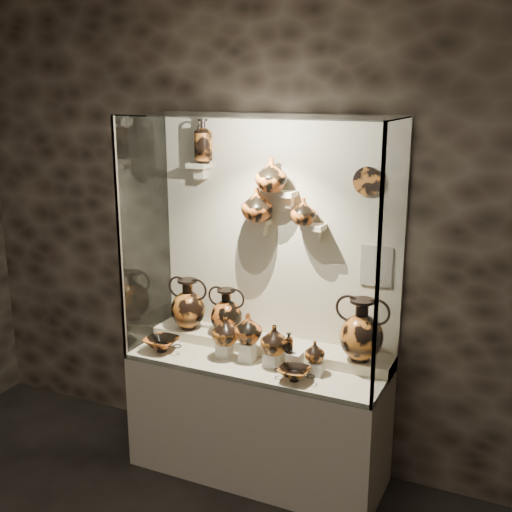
% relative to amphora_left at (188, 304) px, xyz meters
% --- Properties ---
extents(wall_back, '(5.00, 0.02, 3.20)m').
position_rel_amphora_left_xyz_m(wall_back, '(0.61, 0.18, 0.52)').
color(wall_back, black).
rests_on(wall_back, ground).
extents(plinth, '(1.70, 0.60, 0.80)m').
position_rel_amphora_left_xyz_m(plinth, '(0.61, -0.14, -0.68)').
color(plinth, beige).
rests_on(plinth, floor).
extents(front_tier, '(1.68, 0.58, 0.03)m').
position_rel_amphora_left_xyz_m(front_tier, '(0.61, -0.14, -0.27)').
color(front_tier, beige).
rests_on(front_tier, plinth).
extents(rear_tier, '(1.70, 0.25, 0.10)m').
position_rel_amphora_left_xyz_m(rear_tier, '(0.61, 0.03, -0.23)').
color(rear_tier, beige).
rests_on(rear_tier, plinth).
extents(back_panel, '(1.70, 0.03, 1.60)m').
position_rel_amphora_left_xyz_m(back_panel, '(0.61, 0.17, 0.52)').
color(back_panel, beige).
rests_on(back_panel, plinth).
extents(glass_front, '(1.70, 0.01, 1.60)m').
position_rel_amphora_left_xyz_m(glass_front, '(0.61, -0.44, 0.52)').
color(glass_front, white).
rests_on(glass_front, plinth).
extents(glass_left, '(0.01, 0.60, 1.60)m').
position_rel_amphora_left_xyz_m(glass_left, '(-0.24, -0.14, 0.52)').
color(glass_left, white).
rests_on(glass_left, plinth).
extents(glass_right, '(0.01, 0.60, 1.60)m').
position_rel_amphora_left_xyz_m(glass_right, '(1.46, -0.14, 0.52)').
color(glass_right, white).
rests_on(glass_right, plinth).
extents(glass_top, '(1.70, 0.60, 0.01)m').
position_rel_amphora_left_xyz_m(glass_top, '(0.61, -0.14, 1.31)').
color(glass_top, white).
rests_on(glass_top, back_panel).
extents(frame_post_left, '(0.02, 0.02, 1.60)m').
position_rel_amphora_left_xyz_m(frame_post_left, '(-0.23, -0.43, 0.52)').
color(frame_post_left, gray).
rests_on(frame_post_left, plinth).
extents(frame_post_right, '(0.02, 0.02, 1.60)m').
position_rel_amphora_left_xyz_m(frame_post_right, '(1.45, -0.43, 0.52)').
color(frame_post_right, gray).
rests_on(frame_post_right, plinth).
extents(pedestal_a, '(0.09, 0.09, 0.10)m').
position_rel_amphora_left_xyz_m(pedestal_a, '(0.39, -0.19, -0.20)').
color(pedestal_a, silver).
rests_on(pedestal_a, front_tier).
extents(pedestal_b, '(0.09, 0.09, 0.13)m').
position_rel_amphora_left_xyz_m(pedestal_b, '(0.56, -0.19, -0.19)').
color(pedestal_b, silver).
rests_on(pedestal_b, front_tier).
extents(pedestal_c, '(0.09, 0.09, 0.09)m').
position_rel_amphora_left_xyz_m(pedestal_c, '(0.73, -0.19, -0.21)').
color(pedestal_c, silver).
rests_on(pedestal_c, front_tier).
extents(pedestal_d, '(0.09, 0.09, 0.12)m').
position_rel_amphora_left_xyz_m(pedestal_d, '(0.89, -0.19, -0.19)').
color(pedestal_d, silver).
rests_on(pedestal_d, front_tier).
extents(pedestal_e, '(0.09, 0.09, 0.08)m').
position_rel_amphora_left_xyz_m(pedestal_e, '(1.03, -0.19, -0.21)').
color(pedestal_e, silver).
rests_on(pedestal_e, front_tier).
extents(bracket_ul, '(0.14, 0.12, 0.04)m').
position_rel_amphora_left_xyz_m(bracket_ul, '(0.06, 0.10, 0.97)').
color(bracket_ul, beige).
rests_on(bracket_ul, back_panel).
extents(bracket_ca, '(0.14, 0.12, 0.04)m').
position_rel_amphora_left_xyz_m(bracket_ca, '(0.51, 0.10, 0.62)').
color(bracket_ca, beige).
rests_on(bracket_ca, back_panel).
extents(bracket_cb, '(0.10, 0.12, 0.04)m').
position_rel_amphora_left_xyz_m(bracket_cb, '(0.71, 0.10, 0.82)').
color(bracket_cb, beige).
rests_on(bracket_cb, back_panel).
extents(bracket_cc, '(0.14, 0.12, 0.04)m').
position_rel_amphora_left_xyz_m(bracket_cc, '(0.89, 0.10, 0.62)').
color(bracket_cc, beige).
rests_on(bracket_cc, back_panel).
extents(amphora_left, '(0.30, 0.30, 0.37)m').
position_rel_amphora_left_xyz_m(amphora_left, '(0.00, 0.00, 0.00)').
color(amphora_left, '#B16022').
rests_on(amphora_left, rear_tier).
extents(amphora_mid, '(0.35, 0.35, 0.33)m').
position_rel_amphora_left_xyz_m(amphora_mid, '(0.30, 0.01, -0.02)').
color(amphora_mid, '#C45D22').
rests_on(amphora_mid, rear_tier).
extents(amphora_right, '(0.43, 0.43, 0.41)m').
position_rel_amphora_left_xyz_m(amphora_right, '(1.26, -0.02, 0.02)').
color(amphora_right, '#B16022').
rests_on(amphora_right, rear_tier).
extents(jug_a, '(0.23, 0.23, 0.19)m').
position_rel_amphora_left_xyz_m(jug_a, '(0.41, -0.21, -0.06)').
color(jug_a, '#B16022').
rests_on(jug_a, pedestal_a).
extents(jug_b, '(0.20, 0.20, 0.19)m').
position_rel_amphora_left_xyz_m(jug_b, '(0.56, -0.18, -0.03)').
color(jug_b, '#C45D22').
rests_on(jug_b, pedestal_b).
extents(jug_c, '(0.21, 0.21, 0.19)m').
position_rel_amphora_left_xyz_m(jug_c, '(0.75, -0.19, -0.07)').
color(jug_c, '#B16022').
rests_on(jug_c, pedestal_c).
extents(jug_e, '(0.13, 0.13, 0.13)m').
position_rel_amphora_left_xyz_m(jug_e, '(1.02, -0.18, -0.11)').
color(jug_e, '#B16022').
rests_on(jug_e, pedestal_e).
extents(lekythos_small, '(0.08, 0.08, 0.15)m').
position_rel_amphora_left_xyz_m(lekythos_small, '(0.85, -0.21, -0.06)').
color(lekythos_small, '#C45D22').
rests_on(lekythos_small, pedestal_d).
extents(kylix_left, '(0.32, 0.28, 0.11)m').
position_rel_amphora_left_xyz_m(kylix_left, '(-0.04, -0.29, -0.20)').
color(kylix_left, '#C45D22').
rests_on(kylix_left, front_tier).
extents(kylix_right, '(0.31, 0.29, 0.10)m').
position_rel_amphora_left_xyz_m(kylix_right, '(0.94, -0.33, -0.20)').
color(kylix_right, '#B16022').
rests_on(kylix_right, front_tier).
extents(lekythos_tall, '(0.17, 0.17, 0.33)m').
position_rel_amphora_left_xyz_m(lekythos_tall, '(0.11, 0.08, 1.15)').
color(lekythos_tall, '#B16022').
rests_on(lekythos_tall, bracket_ul).
extents(ovoid_vase_a, '(0.24, 0.24, 0.22)m').
position_rel_amphora_left_xyz_m(ovoid_vase_a, '(0.51, 0.04, 0.74)').
color(ovoid_vase_a, '#C45D22').
rests_on(ovoid_vase_a, bracket_ca).
extents(ovoid_vase_b, '(0.23, 0.23, 0.21)m').
position_rel_amphora_left_xyz_m(ovoid_vase_b, '(0.62, 0.04, 0.94)').
color(ovoid_vase_b, '#C45D22').
rests_on(ovoid_vase_b, bracket_cb).
extents(ovoid_vase_c, '(0.18, 0.18, 0.17)m').
position_rel_amphora_left_xyz_m(ovoid_vase_c, '(0.83, 0.06, 0.72)').
color(ovoid_vase_c, '#C45D22').
rests_on(ovoid_vase_c, bracket_cc).
extents(wall_plate, '(0.18, 0.02, 0.18)m').
position_rel_amphora_left_xyz_m(wall_plate, '(1.21, 0.14, 0.92)').
color(wall_plate, '#9F571F').
rests_on(wall_plate, back_panel).
extents(info_placard, '(0.20, 0.01, 0.26)m').
position_rel_amphora_left_xyz_m(info_placard, '(1.29, 0.15, 0.39)').
color(info_placard, beige).
rests_on(info_placard, back_panel).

